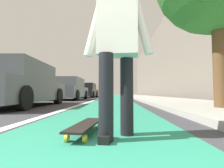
{
  "coord_description": "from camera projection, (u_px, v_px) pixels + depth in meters",
  "views": [
    {
      "loc": [
        -0.37,
        -0.23,
        0.44
      ],
      "look_at": [
        11.18,
        0.11,
        1.08
      ],
      "focal_mm": 27.0,
      "sensor_mm": 36.0,
      "label": 1
    }
  ],
  "objects": [
    {
      "name": "ground_plane",
      "position": [
        113.0,
        100.0,
        10.33
      ],
      "size": [
        80.0,
        80.0,
        0.0
      ],
      "primitive_type": "plane",
      "color": "#38383D"
    },
    {
      "name": "bike_lane_paint",
      "position": [
        115.0,
        96.0,
        24.3
      ],
      "size": [
        56.0,
        2.06,
        0.0
      ],
      "primitive_type": "cube",
      "color": "#288466",
      "rests_on": "ground"
    },
    {
      "name": "lane_stripe_white",
      "position": [
        105.0,
        97.0,
        20.34
      ],
      "size": [
        52.0,
        0.16,
        0.01
      ],
      "primitive_type": "cube",
      "color": "silver",
      "rests_on": "ground"
    },
    {
      "name": "sidewalk_curb",
      "position": [
        143.0,
        97.0,
        18.23
      ],
      "size": [
        52.0,
        3.2,
        0.12
      ],
      "primitive_type": "cube",
      "color": "#9E9B93",
      "rests_on": "ground"
    },
    {
      "name": "building_facade",
      "position": [
        160.0,
        64.0,
        22.37
      ],
      "size": [
        40.0,
        1.2,
        8.66
      ],
      "primitive_type": "cube",
      "color": "slate",
      "rests_on": "ground"
    },
    {
      "name": "skateboard",
      "position": [
        86.0,
        126.0,
        1.82
      ],
      "size": [
        0.86,
        0.29,
        0.11
      ],
      "color": "yellow",
      "rests_on": "ground"
    },
    {
      "name": "skater_person",
      "position": [
        117.0,
        44.0,
        1.71
      ],
      "size": [
        0.44,
        0.72,
        1.64
      ],
      "color": "black",
      "rests_on": "ground"
    },
    {
      "name": "parked_car_near",
      "position": [
        21.0,
        85.0,
        5.68
      ],
      "size": [
        4.51,
        1.96,
        1.48
      ],
      "color": "#4C5156",
      "rests_on": "ground"
    },
    {
      "name": "parked_car_mid",
      "position": [
        69.0,
        89.0,
        11.53
      ],
      "size": [
        4.47,
        1.98,
        1.48
      ],
      "color": "#4C5156",
      "rests_on": "ground"
    },
    {
      "name": "parked_car_far",
      "position": [
        87.0,
        91.0,
        17.66
      ],
      "size": [
        4.35,
        1.99,
        1.47
      ],
      "color": "black",
      "rests_on": "ground"
    },
    {
      "name": "parked_car_end",
      "position": [
        95.0,
        91.0,
        23.27
      ],
      "size": [
        4.51,
        2.04,
        1.46
      ],
      "color": "tan",
      "rests_on": "ground"
    },
    {
      "name": "traffic_light",
      "position": [
        104.0,
        73.0,
        23.17
      ],
      "size": [
        0.33,
        0.28,
        4.8
      ],
      "color": "#2D2D2D",
      "rests_on": "ground"
    }
  ]
}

